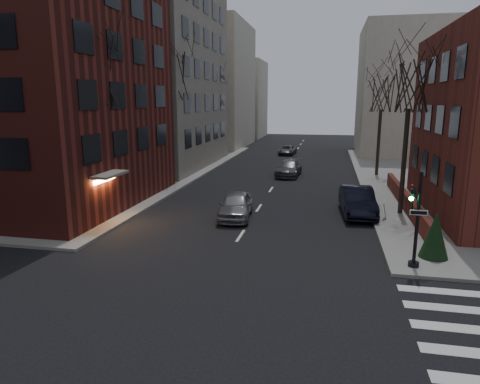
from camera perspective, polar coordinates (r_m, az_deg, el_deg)
name	(u,v)px	position (r m, az deg, el deg)	size (l,w,h in m)	color
ground	(146,380)	(12.11, -12.48, -23.22)	(160.00, 160.00, 0.00)	black
sidewalk_far_left	(7,166)	(51.69, -28.63, 3.06)	(44.00, 44.00, 0.15)	gray
building_left_brick	(22,68)	(32.29, -27.11, 14.53)	(15.00, 15.00, 18.00)	maroon
building_left_tan	(121,30)	(48.43, -15.52, 20.14)	(18.00, 18.00, 28.00)	gray
low_wall_right	(406,201)	(29.06, 21.29, -1.19)	(0.35, 16.00, 1.00)	maroon
building_distant_la	(201,86)	(66.80, -5.27, 13.91)	(14.00, 16.00, 18.00)	beige
building_distant_ra	(417,91)	(59.90, 22.51, 12.30)	(14.00, 14.00, 16.00)	beige
building_distant_lb	(237,99)	(82.75, -0.39, 12.24)	(10.00, 12.00, 14.00)	beige
traffic_signal	(415,226)	(18.97, 22.33, -4.19)	(0.76, 0.44, 4.00)	black
tree_left_a	(96,73)	(26.45, -18.68, 14.86)	(4.18, 4.18, 10.26)	#2D231C
tree_left_b	(171,76)	(37.35, -9.19, 15.05)	(4.40, 4.40, 10.80)	#2D231C
tree_left_c	(215,90)	(50.66, -3.40, 13.39)	(3.96, 3.96, 9.72)	#2D231C
tree_right_a	(411,81)	(27.32, 21.79, 13.60)	(3.96, 3.96, 9.72)	#2D231C
tree_right_b	(382,93)	(41.17, 18.40, 12.47)	(3.74, 3.74, 9.18)	#2D231C
streetlamp_near	(162,136)	(33.47, -10.38, 7.34)	(0.36, 0.36, 6.28)	black
streetlamp_far	(224,123)	(52.51, -2.13, 9.23)	(0.36, 0.36, 6.28)	black
parked_sedan	(357,201)	(27.21, 15.38, -1.21)	(1.82, 5.21, 1.72)	black
car_lane_silver	(236,205)	(25.62, -0.57, -1.77)	(1.83, 4.55, 1.55)	gray
car_lane_gray	(289,168)	(40.06, 6.54, 3.17)	(2.03, 5.01, 1.45)	#45464B
car_lane_far	(287,150)	(55.81, 6.34, 5.57)	(1.93, 4.19, 1.17)	#444449
sandwich_board	(381,211)	(26.36, 18.33, -2.36)	(0.41, 0.58, 0.93)	silver
evergreen_shrub	(435,235)	(20.60, 24.57, -5.24)	(1.23, 1.23, 2.06)	black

